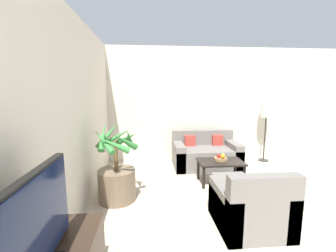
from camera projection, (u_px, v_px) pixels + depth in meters
name	position (u px, v px, depth m)	size (l,w,h in m)	color
wall_back	(240.00, 105.00, 5.51)	(8.01, 0.06, 2.70)	beige
wall_left	(51.00, 125.00, 2.21)	(0.06, 7.65, 2.70)	beige
television	(36.00, 225.00, 1.24)	(0.18, 0.83, 0.59)	black
potted_palm	(117.00, 176.00, 3.45)	(0.71, 0.72, 1.22)	brown
sofa_loveseat	(205.00, 154.00, 5.03)	(1.43, 0.84, 0.77)	slate
floor_lamp	(266.00, 113.00, 5.29)	(0.26, 0.26, 1.43)	#2D2823
coffee_table	(221.00, 164.00, 4.10)	(0.82, 0.51, 0.42)	black
fruit_bowl	(221.00, 159.00, 4.13)	(0.24, 0.24, 0.05)	#997A4C
apple_red	(219.00, 156.00, 4.13)	(0.07, 0.07, 0.07)	red
apple_green	(223.00, 155.00, 4.18)	(0.07, 0.07, 0.07)	olive
orange_fruit	(223.00, 156.00, 4.06)	(0.08, 0.08, 0.08)	orange
armchair	(251.00, 207.00, 2.76)	(0.82, 0.81, 0.79)	slate
ottoman	(232.00, 188.00, 3.52)	(0.54, 0.52, 0.35)	slate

